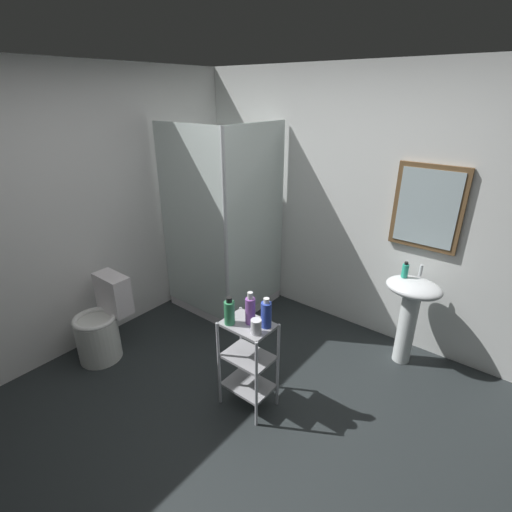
% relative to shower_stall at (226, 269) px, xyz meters
% --- Properties ---
extents(ground_plane, '(4.20, 4.20, 0.02)m').
position_rel_shower_stall_xyz_m(ground_plane, '(1.19, -1.23, -0.47)').
color(ground_plane, '#24292A').
extents(wall_back, '(4.20, 0.14, 2.50)m').
position_rel_shower_stall_xyz_m(wall_back, '(1.20, 0.62, 0.79)').
color(wall_back, white).
rests_on(wall_back, ground_plane).
extents(wall_left, '(0.10, 4.20, 2.50)m').
position_rel_shower_stall_xyz_m(wall_left, '(-0.66, -1.23, 0.79)').
color(wall_left, white).
rests_on(wall_left, ground_plane).
extents(shower_stall, '(0.92, 0.92, 2.00)m').
position_rel_shower_stall_xyz_m(shower_stall, '(0.00, 0.00, 0.00)').
color(shower_stall, white).
rests_on(shower_stall, ground_plane).
extents(pedestal_sink, '(0.46, 0.37, 0.81)m').
position_rel_shower_stall_xyz_m(pedestal_sink, '(1.89, 0.29, 0.12)').
color(pedestal_sink, white).
rests_on(pedestal_sink, ground_plane).
extents(sink_faucet, '(0.03, 0.03, 0.10)m').
position_rel_shower_stall_xyz_m(sink_faucet, '(1.89, 0.41, 0.40)').
color(sink_faucet, silver).
rests_on(sink_faucet, pedestal_sink).
extents(toilet, '(0.37, 0.49, 0.76)m').
position_rel_shower_stall_xyz_m(toilet, '(-0.29, -1.34, -0.15)').
color(toilet, white).
rests_on(toilet, ground_plane).
extents(storage_cart, '(0.38, 0.28, 0.74)m').
position_rel_shower_stall_xyz_m(storage_cart, '(1.13, -0.98, -0.03)').
color(storage_cart, silver).
rests_on(storage_cart, ground_plane).
extents(hand_soap_bottle, '(0.05, 0.05, 0.14)m').
position_rel_shower_stall_xyz_m(hand_soap_bottle, '(1.79, 0.31, 0.41)').
color(hand_soap_bottle, '#2DBC99').
rests_on(hand_soap_bottle, pedestal_sink).
extents(shampoo_bottle_blue, '(0.08, 0.08, 0.23)m').
position_rel_shower_stall_xyz_m(shampoo_bottle_blue, '(1.25, -0.93, 0.38)').
color(shampoo_bottle_blue, '#2E48B8').
rests_on(shampoo_bottle_blue, storage_cart).
extents(conditioner_bottle_purple, '(0.07, 0.07, 0.25)m').
position_rel_shower_stall_xyz_m(conditioner_bottle_purple, '(1.14, -0.96, 0.38)').
color(conditioner_bottle_purple, '#8A4FA9').
rests_on(conditioner_bottle_purple, storage_cart).
extents(body_wash_bottle_green, '(0.08, 0.08, 0.21)m').
position_rel_shower_stall_xyz_m(body_wash_bottle_green, '(1.03, -1.06, 0.37)').
color(body_wash_bottle_green, '#358B59').
rests_on(body_wash_bottle_green, storage_cart).
extents(rinse_cup, '(0.07, 0.07, 0.11)m').
position_rel_shower_stall_xyz_m(rinse_cup, '(1.25, -1.03, 0.33)').
color(rinse_cup, silver).
rests_on(rinse_cup, storage_cart).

